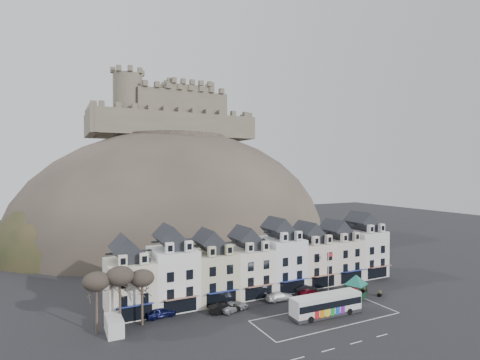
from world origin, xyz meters
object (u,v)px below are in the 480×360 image
car_maroon (308,293)px  car_charcoal (305,288)px  white_van (114,325)px  bus_shelter (356,280)px  flagpole (329,269)px  bus (326,304)px  red_buoy (354,288)px  car_black (224,307)px  car_silver (233,306)px  car_navy (161,312)px  car_white (280,296)px

car_maroon → car_charcoal: (1.20, 2.50, -0.04)m
white_van → car_maroon: (31.74, 0.00, -0.35)m
car_charcoal → bus_shelter: bearing=-129.5°
flagpole → white_van: (-36.75, -0.50, -3.02)m
bus → red_buoy: (11.02, 5.89, -0.85)m
white_van → car_black: white_van is taller
bus_shelter → car_charcoal: bus_shelter is taller
car_maroon → car_charcoal: car_maroon is taller
red_buoy → car_black: size_ratio=0.38×
red_buoy → car_silver: 22.61m
car_navy → red_buoy: bearing=-102.9°
bus → car_maroon: size_ratio=2.69×
white_van → car_maroon: 31.74m
bus → car_black: bearing=150.3°
car_silver → car_white: 8.84m
bus → flagpole: size_ratio=1.60×
bus → car_maroon: (2.54, 7.90, -1.05)m
white_van → bus_shelter: bearing=-5.5°
car_white → car_maroon: (5.20, -0.74, 0.02)m
flagpole → car_navy: (-29.81, 2.00, -3.33)m
red_buoy → car_navy: bearing=172.3°
car_maroon → bus: bearing=142.4°
red_buoy → white_van: size_ratio=0.39×
car_white → flagpole: bearing=-89.8°
car_navy → car_charcoal: car_navy is taller
bus → red_buoy: size_ratio=6.32×
car_silver → car_maroon: car_maroon is taller
car_white → car_charcoal: car_white is taller
car_silver → car_charcoal: size_ratio=1.17×
bus → car_maroon: bus is taller
bus → car_silver: 14.06m
bus_shelter → car_maroon: bearing=127.9°
car_navy → car_silver: car_navy is taller
bus → car_silver: (-11.49, 8.04, -1.09)m
bus_shelter → white_van: bearing=151.3°
bus_shelter → car_white: bearing=136.1°
flagpole → car_maroon: 6.06m
car_black → car_charcoal: size_ratio=1.13×
red_buoy → car_navy: 33.58m
flagpole → car_black: 20.89m
bus_shelter → car_navy: bearing=145.6°
red_buoy → flagpole: bearing=144.1°
car_navy → car_silver: size_ratio=0.91×
bus_shelter → car_silver: 21.70m
car_white → bus: bearing=-161.3°
white_van → car_charcoal: bearing=4.7°
white_van → bus: bearing=-14.7°
car_navy → car_black: size_ratio=0.94×
car_black → car_maroon: car_black is taller
car_silver → car_black: bearing=81.1°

